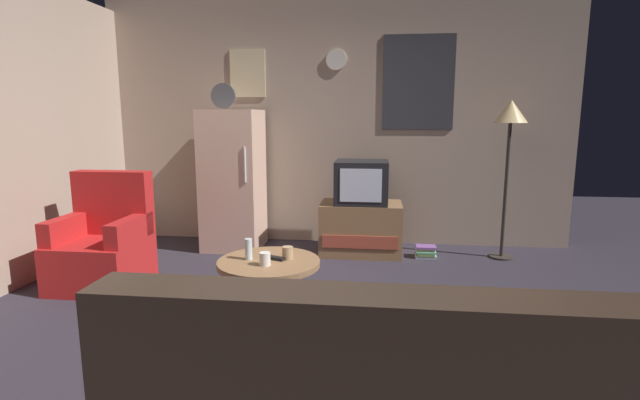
{
  "coord_description": "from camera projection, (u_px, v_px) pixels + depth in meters",
  "views": [
    {
      "loc": [
        0.48,
        -2.95,
        1.44
      ],
      "look_at": [
        0.02,
        0.9,
        0.75
      ],
      "focal_mm": 26.69,
      "sensor_mm": 36.0,
      "label": 1
    }
  ],
  "objects": [
    {
      "name": "armchair",
      "position": [
        104.0,
        246.0,
        4.08
      ],
      "size": [
        0.68,
        0.68,
        0.96
      ],
      "color": "red",
      "rests_on": "ground_plane"
    },
    {
      "name": "mug_ceramic_white",
      "position": [
        265.0,
        259.0,
        3.2
      ],
      "size": [
        0.08,
        0.08,
        0.09
      ],
      "primitive_type": "cylinder",
      "color": "silver",
      "rests_on": "coffee_table"
    },
    {
      "name": "tv_stand",
      "position": [
        361.0,
        228.0,
        5.0
      ],
      "size": [
        0.84,
        0.53,
        0.54
      ],
      "color": "#8E6642",
      "rests_on": "ground_plane"
    },
    {
      "name": "mug_ceramic_tan",
      "position": [
        288.0,
        253.0,
        3.35
      ],
      "size": [
        0.08,
        0.08,
        0.09
      ],
      "primitive_type": "cylinder",
      "color": "tan",
      "rests_on": "coffee_table"
    },
    {
      "name": "wine_glass",
      "position": [
        249.0,
        249.0,
        3.33
      ],
      "size": [
        0.05,
        0.05,
        0.15
      ],
      "primitive_type": "cylinder",
      "color": "silver",
      "rests_on": "coffee_table"
    },
    {
      "name": "coffee_table",
      "position": [
        269.0,
        290.0,
        3.36
      ],
      "size": [
        0.72,
        0.72,
        0.44
      ],
      "color": "#8E6642",
      "rests_on": "ground_plane"
    },
    {
      "name": "ground_plane",
      "position": [
        301.0,
        333.0,
        3.19
      ],
      "size": [
        12.0,
        12.0,
        0.0
      ],
      "primitive_type": "plane",
      "color": "#2D2833"
    },
    {
      "name": "crt_tv",
      "position": [
        362.0,
        182.0,
        4.91
      ],
      "size": [
        0.54,
        0.51,
        0.44
      ],
      "color": "black",
      "rests_on": "tv_stand"
    },
    {
      "name": "book_stack",
      "position": [
        426.0,
        252.0,
        4.89
      ],
      "size": [
        0.22,
        0.17,
        0.12
      ],
      "color": "#93A1AB",
      "rests_on": "ground_plane"
    },
    {
      "name": "standing_lamp",
      "position": [
        510.0,
        124.0,
        4.65
      ],
      "size": [
        0.32,
        0.32,
        1.59
      ],
      "color": "#332D28",
      "rests_on": "ground_plane"
    },
    {
      "name": "remote_control",
      "position": [
        275.0,
        258.0,
        3.34
      ],
      "size": [
        0.16,
        0.1,
        0.02
      ],
      "primitive_type": "cube",
      "rotation": [
        0.0,
        0.0,
        -0.39
      ],
      "color": "black",
      "rests_on": "coffee_table"
    },
    {
      "name": "fridge",
      "position": [
        233.0,
        180.0,
        5.15
      ],
      "size": [
        0.6,
        0.62,
        1.77
      ],
      "color": "beige",
      "rests_on": "ground_plane"
    },
    {
      "name": "wall_with_art",
      "position": [
        334.0,
        120.0,
        5.34
      ],
      "size": [
        5.2,
        0.12,
        2.76
      ],
      "color": "tan",
      "rests_on": "ground_plane"
    }
  ]
}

